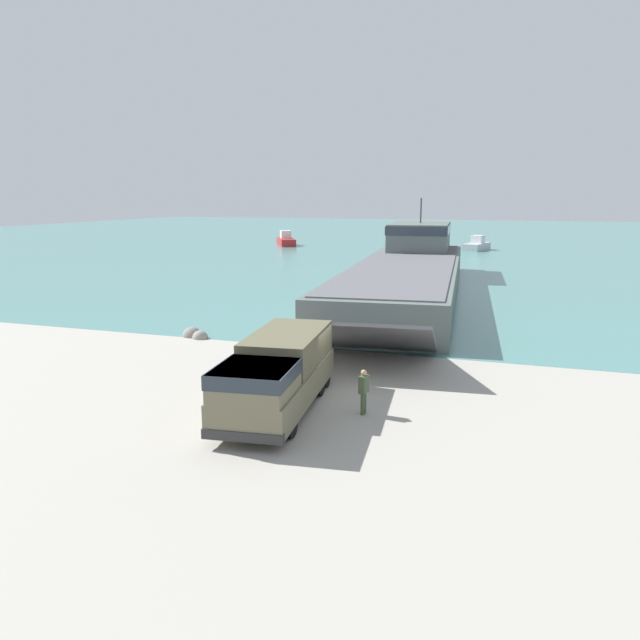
{
  "coord_description": "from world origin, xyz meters",
  "views": [
    {
      "loc": [
        8.12,
        -22.88,
        7.69
      ],
      "look_at": [
        -0.69,
        3.2,
        2.21
      ],
      "focal_mm": 35.0,
      "sensor_mm": 36.0,
      "label": 1
    }
  ],
  "objects_px": {
    "military_truck": "(277,373)",
    "soldier_on_ramp": "(364,389)",
    "moored_boat_b": "(477,245)",
    "landing_craft": "(410,268)",
    "mooring_bollard": "(261,338)",
    "moored_boat_a": "(286,240)"
  },
  "relations": [
    {
      "from": "soldier_on_ramp",
      "to": "mooring_bollard",
      "type": "height_order",
      "value": "soldier_on_ramp"
    },
    {
      "from": "soldier_on_ramp",
      "to": "moored_boat_a",
      "type": "xyz_separation_m",
      "value": [
        -31.53,
        71.61,
        -0.18
      ]
    },
    {
      "from": "military_truck",
      "to": "moored_boat_b",
      "type": "distance_m",
      "value": 72.63
    },
    {
      "from": "military_truck",
      "to": "moored_boat_a",
      "type": "relative_size",
      "value": 1.17
    },
    {
      "from": "military_truck",
      "to": "mooring_bollard",
      "type": "height_order",
      "value": "military_truck"
    },
    {
      "from": "moored_boat_b",
      "to": "mooring_bollard",
      "type": "relative_size",
      "value": 6.94
    },
    {
      "from": "soldier_on_ramp",
      "to": "moored_boat_b",
      "type": "xyz_separation_m",
      "value": [
        -2.1,
        72.02,
        -0.25
      ]
    },
    {
      "from": "landing_craft",
      "to": "moored_boat_a",
      "type": "xyz_separation_m",
      "value": [
        -27.42,
        40.95,
        -1.06
      ]
    },
    {
      "from": "soldier_on_ramp",
      "to": "moored_boat_b",
      "type": "height_order",
      "value": "moored_boat_b"
    },
    {
      "from": "landing_craft",
      "to": "military_truck",
      "type": "bearing_deg",
      "value": -93.53
    },
    {
      "from": "moored_boat_a",
      "to": "mooring_bollard",
      "type": "distance_m",
      "value": 68.0
    },
    {
      "from": "military_truck",
      "to": "soldier_on_ramp",
      "type": "relative_size",
      "value": 5.05
    },
    {
      "from": "military_truck",
      "to": "mooring_bollard",
      "type": "xyz_separation_m",
      "value": [
        -4.48,
        8.57,
        -0.94
      ]
    },
    {
      "from": "moored_boat_b",
      "to": "soldier_on_ramp",
      "type": "bearing_deg",
      "value": 105.84
    },
    {
      "from": "military_truck",
      "to": "moored_boat_a",
      "type": "height_order",
      "value": "military_truck"
    },
    {
      "from": "moored_boat_b",
      "to": "landing_craft",
      "type": "bearing_deg",
      "value": 101.39
    },
    {
      "from": "military_truck",
      "to": "moored_boat_b",
      "type": "bearing_deg",
      "value": 172.73
    },
    {
      "from": "landing_craft",
      "to": "mooring_bollard",
      "type": "bearing_deg",
      "value": -104.06
    },
    {
      "from": "moored_boat_b",
      "to": "mooring_bollard",
      "type": "distance_m",
      "value": 64.28
    },
    {
      "from": "landing_craft",
      "to": "mooring_bollard",
      "type": "height_order",
      "value": "landing_craft"
    },
    {
      "from": "mooring_bollard",
      "to": "moored_boat_b",
      "type": "bearing_deg",
      "value": 85.13
    },
    {
      "from": "landing_craft",
      "to": "military_truck",
      "type": "relative_size",
      "value": 5.26
    }
  ]
}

